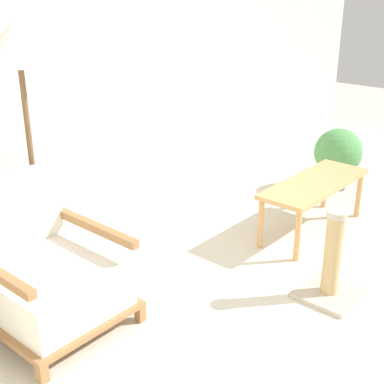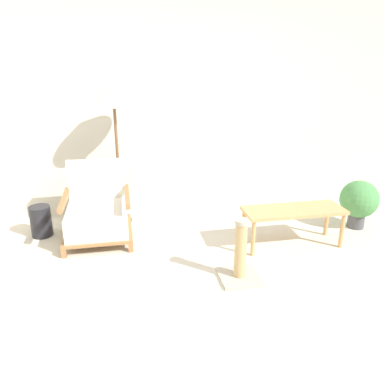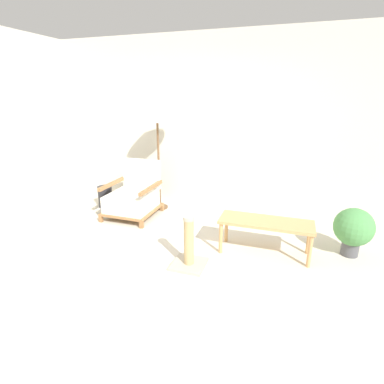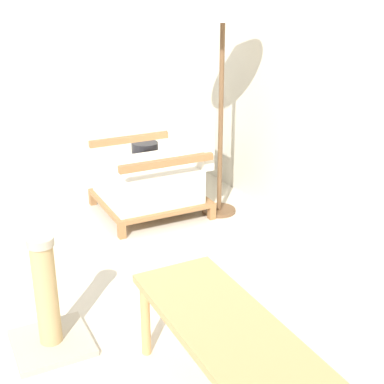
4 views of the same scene
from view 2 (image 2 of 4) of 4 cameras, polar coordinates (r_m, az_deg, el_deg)
The scene contains 8 objects.
ground_plane at distance 3.22m, azimuth 4.74°, elevation -16.64°, with size 14.00×14.00×0.00m, color beige.
wall_back at distance 4.86m, azimuth -2.09°, elevation 12.91°, with size 8.00×0.06×2.70m.
armchair at distance 4.27m, azimuth -14.18°, elevation -3.20°, with size 0.72×0.76×0.83m.
floor_lamp at distance 4.40m, azimuth -11.83°, elevation 13.51°, with size 0.50×0.50×1.66m.
coffee_table at distance 4.11m, azimuth 15.20°, elevation -3.17°, with size 1.07×0.39×0.42m.
vase at distance 4.58m, azimuth -22.03°, elevation -4.14°, with size 0.23×0.23×0.35m, color black.
potted_plant at distance 4.82m, azimuth 24.10°, elevation -1.20°, with size 0.44×0.44×0.58m.
scratching_post at distance 3.45m, azimuth 7.33°, elevation -10.07°, with size 0.36×0.36×0.59m.
Camera 2 is at (-0.74, -2.50, 1.88)m, focal length 35.00 mm.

